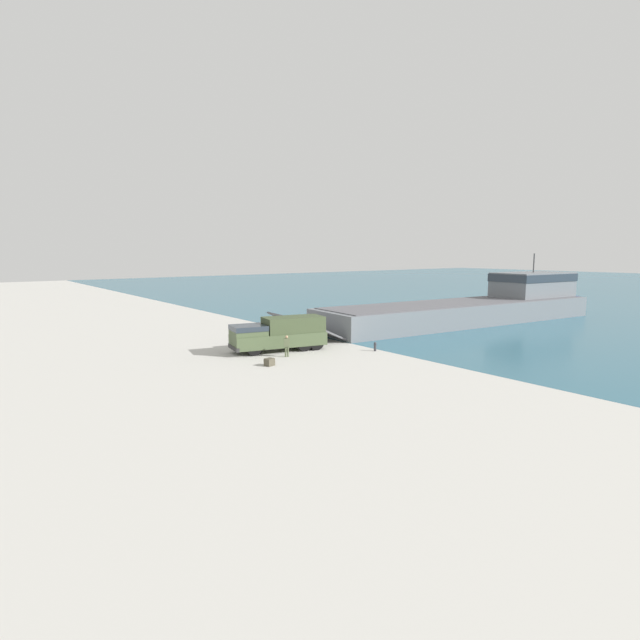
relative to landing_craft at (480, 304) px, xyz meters
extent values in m
plane|color=#B7B5AD|center=(-1.35, -25.93, -1.95)|extent=(240.00, 240.00, 0.00)
cube|color=slate|center=(-0.29, -3.03, -0.77)|extent=(11.37, 37.55, 2.37)
cube|color=#56565B|center=(-0.29, -3.03, 0.46)|extent=(10.60, 36.02, 0.08)
cube|color=slate|center=(0.94, 9.72, 2.00)|extent=(6.47, 10.83, 3.15)
cube|color=#28333D|center=(0.94, 9.72, 2.95)|extent=(6.63, 10.95, 0.95)
cylinder|color=#3F3F42|center=(0.94, 9.72, 4.77)|extent=(0.16, 0.16, 2.40)
cube|color=#56565B|center=(-2.30, -23.82, -0.66)|extent=(7.11, 5.49, 2.31)
cube|color=#475638|center=(0.66, -28.75, -1.00)|extent=(4.08, 8.15, 1.08)
cube|color=#475638|center=(0.11, -31.27, -0.06)|extent=(2.84, 3.09, 0.81)
cube|color=#28333D|center=(0.11, -31.27, 0.15)|extent=(2.91, 3.13, 0.41)
cube|color=#3C492E|center=(0.95, -27.46, 0.18)|extent=(3.37, 5.34, 1.29)
cube|color=#2D2D2D|center=(-0.15, -32.49, -1.39)|extent=(2.51, 0.77, 0.32)
cylinder|color=black|center=(1.17, -31.34, -1.31)|extent=(0.59, 1.32, 1.28)
cylinder|color=black|center=(-0.88, -30.89, -1.31)|extent=(0.59, 1.32, 1.28)
cylinder|color=black|center=(2.09, -27.15, -1.31)|extent=(0.59, 1.32, 1.28)
cylinder|color=black|center=(0.04, -26.70, -1.31)|extent=(0.59, 1.32, 1.28)
cylinder|color=black|center=(2.32, -26.08, -1.31)|extent=(0.59, 1.32, 1.28)
cylinder|color=black|center=(0.27, -25.63, -1.31)|extent=(0.59, 1.32, 1.28)
cylinder|color=#566042|center=(3.12, -29.47, -1.54)|extent=(0.14, 0.14, 0.82)
cylinder|color=#566042|center=(3.04, -29.63, -1.54)|extent=(0.14, 0.14, 0.82)
cube|color=#566042|center=(3.08, -29.55, -0.81)|extent=(0.42, 0.50, 0.65)
sphere|color=tan|center=(3.08, -29.55, -0.37)|extent=(0.22, 0.22, 0.22)
cube|color=navy|center=(-7.34, 35.29, -1.59)|extent=(5.68, 5.31, 0.73)
cube|color=silver|center=(-7.65, 35.55, -0.83)|extent=(2.32, 2.33, 0.80)
cube|color=white|center=(-19.13, 37.26, -1.51)|extent=(2.28, 7.11, 0.89)
cube|color=silver|center=(-19.14, 36.72, -0.57)|extent=(1.55, 2.15, 0.98)
cylinder|color=#333338|center=(5.61, -22.46, -1.67)|extent=(0.21, 0.21, 0.57)
sphere|color=#333338|center=(5.61, -22.46, -1.32)|extent=(0.24, 0.24, 0.24)
cube|color=#4C4738|center=(4.87, -32.25, -1.69)|extent=(0.69, 0.76, 0.54)
camera|label=1|loc=(35.06, -50.78, 6.24)|focal=28.00mm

